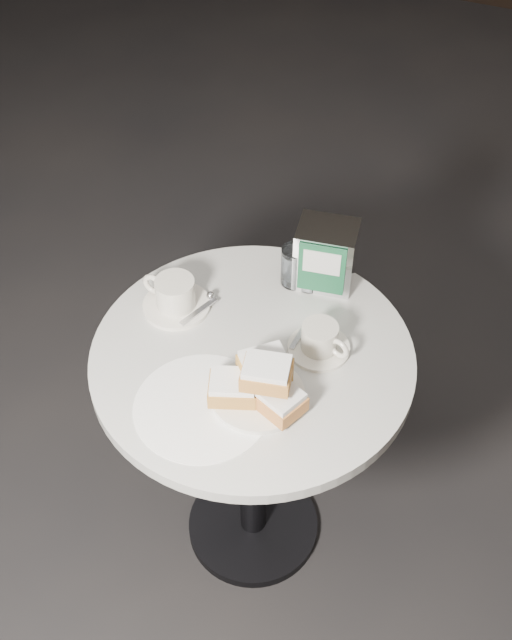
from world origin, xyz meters
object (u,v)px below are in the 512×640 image
object	(u,v)px
coffee_cup_left	(175,296)
water_glass_right	(310,268)
cafe_table	(253,410)
coffee_cup_right	(320,340)
beignet_plate	(260,385)
napkin_dispenser	(326,255)
water_glass_left	(294,266)

from	to	relation	value
coffee_cup_left	water_glass_right	xyz separation A→B (m)	(0.25, 0.19, 0.02)
cafe_table	coffee_cup_right	xyz separation A→B (m)	(0.13, 0.07, 0.23)
cafe_table	water_glass_right	distance (m)	0.35
cafe_table	coffee_cup_left	distance (m)	0.32
cafe_table	beignet_plate	bearing A→B (deg)	-59.75
beignet_plate	napkin_dispenser	distance (m)	0.39
water_glass_right	beignet_plate	bearing A→B (deg)	-85.83
cafe_table	coffee_cup_left	bearing A→B (deg)	164.05
cafe_table	beignet_plate	distance (m)	0.27
napkin_dispenser	coffee_cup_left	bearing A→B (deg)	-151.40
coffee_cup_left	beignet_plate	bearing A→B (deg)	-26.83
coffee_cup_right	cafe_table	bearing A→B (deg)	-135.32
water_glass_right	water_glass_left	bearing A→B (deg)	-169.87
coffee_cup_right	water_glass_left	distance (m)	0.22
coffee_cup_right	water_glass_right	size ratio (longest dim) A/B	1.62
coffee_cup_right	water_glass_right	distance (m)	0.21
coffee_cup_right	water_glass_right	xyz separation A→B (m)	(-0.09, 0.18, 0.02)
water_glass_left	napkin_dispenser	xyz separation A→B (m)	(0.06, 0.03, 0.03)
water_glass_left	cafe_table	bearing A→B (deg)	-89.92
water_glass_right	napkin_dispenser	distance (m)	0.05
coffee_cup_left	water_glass_left	size ratio (longest dim) A/B	1.68
cafe_table	water_glass_left	xyz separation A→B (m)	(-0.00, 0.24, 0.25)
napkin_dispenser	coffee_cup_right	bearing A→B (deg)	-81.72
coffee_cup_left	napkin_dispenser	distance (m)	0.35
cafe_table	napkin_dispenser	xyz separation A→B (m)	(0.06, 0.28, 0.28)
water_glass_right	napkin_dispenser	xyz separation A→B (m)	(0.03, 0.03, 0.03)
water_glass_left	napkin_dispenser	distance (m)	0.08
cafe_table	beignet_plate	xyz separation A→B (m)	(0.06, -0.11, 0.24)
napkin_dispenser	cafe_table	bearing A→B (deg)	-111.92
cafe_table	coffee_cup_right	bearing A→B (deg)	27.56
beignet_plate	water_glass_left	size ratio (longest dim) A/B	2.15
cafe_table	water_glass_right	world-z (taller)	water_glass_right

